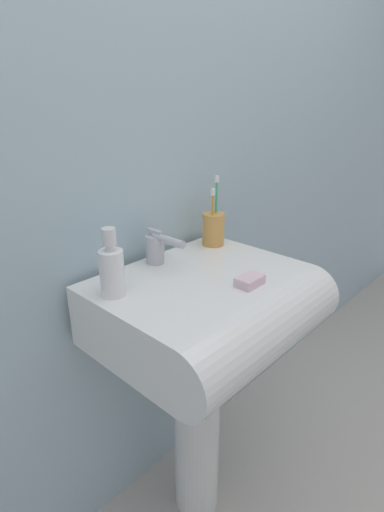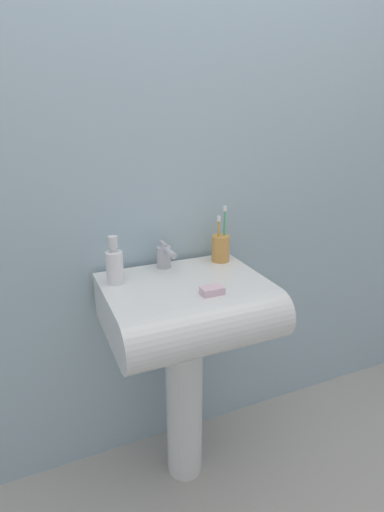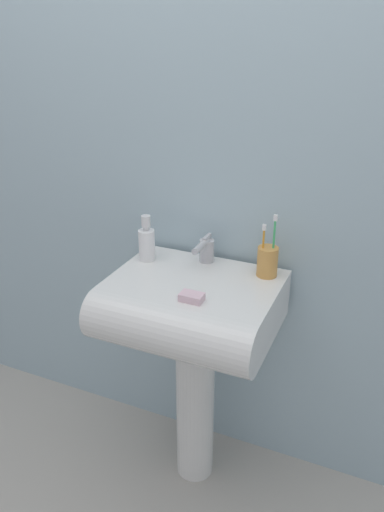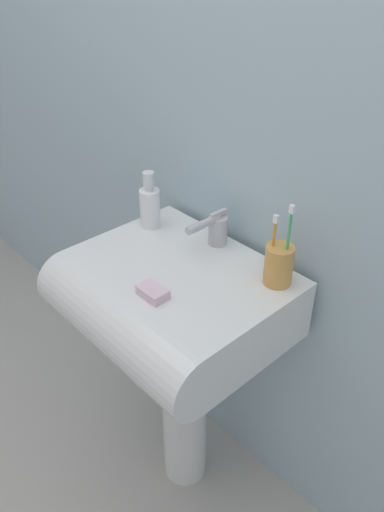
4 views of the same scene
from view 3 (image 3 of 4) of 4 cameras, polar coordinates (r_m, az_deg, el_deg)
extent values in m
plane|color=#ADA89E|center=(2.17, 0.34, -23.02)|extent=(6.00, 6.00, 0.00)
cube|color=#9EB7C1|center=(1.73, 3.60, 11.11)|extent=(5.00, 0.05, 2.40)
cylinder|color=white|center=(1.93, 0.36, -16.19)|extent=(0.14, 0.14, 0.68)
cube|color=white|center=(1.68, 0.40, -5.20)|extent=(0.55, 0.38, 0.17)
cylinder|color=white|center=(1.53, -2.45, -8.46)|extent=(0.55, 0.17, 0.17)
cylinder|color=#B7B7BC|center=(1.75, 1.71, 0.61)|extent=(0.05, 0.05, 0.08)
cylinder|color=#B7B7BC|center=(1.69, 1.03, 1.16)|extent=(0.02, 0.11, 0.02)
cube|color=#B7B7BC|center=(1.73, 1.73, 2.19)|extent=(0.01, 0.06, 0.01)
cylinder|color=#D19347|center=(1.66, 8.61, -0.63)|extent=(0.07, 0.07, 0.10)
cylinder|color=orange|center=(1.64, 8.09, 0.56)|extent=(0.01, 0.01, 0.15)
cube|color=white|center=(1.61, 8.27, 3.26)|extent=(0.01, 0.01, 0.02)
cylinder|color=#3FB266|center=(1.64, 9.28, 1.06)|extent=(0.01, 0.01, 0.18)
cube|color=white|center=(1.60, 9.52, 4.32)|extent=(0.01, 0.01, 0.02)
cylinder|color=white|center=(1.76, -5.18, 1.25)|extent=(0.06, 0.06, 0.11)
cylinder|color=silver|center=(1.74, -5.26, 3.17)|extent=(0.02, 0.02, 0.01)
cylinder|color=silver|center=(1.73, -5.29, 4.00)|extent=(0.03, 0.03, 0.04)
cube|color=silver|center=(1.51, -0.03, -4.73)|extent=(0.07, 0.05, 0.02)
camera|label=1|loc=(1.49, -37.17, 7.60)|focal=28.00mm
camera|label=2|loc=(1.08, -55.62, 2.94)|focal=28.00mm
camera|label=4|loc=(0.68, 43.30, 15.36)|focal=35.00mm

